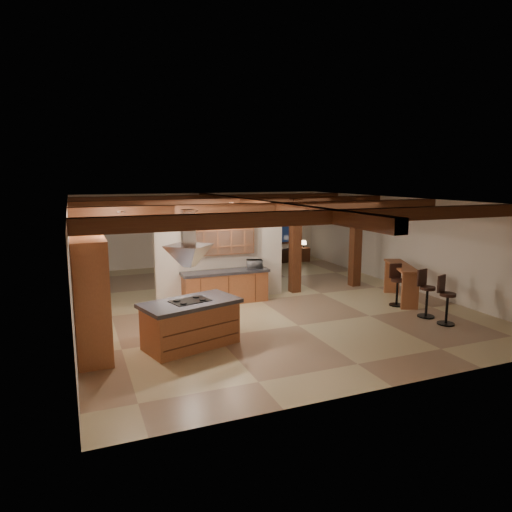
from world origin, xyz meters
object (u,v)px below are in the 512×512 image
(sofa, at_px, (274,256))
(bar_counter, at_px, (401,277))
(kitchen_island, at_px, (191,323))
(dining_table, at_px, (232,270))

(sofa, relative_size, bar_counter, 0.95)
(kitchen_island, height_order, bar_counter, bar_counter)
(kitchen_island, relative_size, sofa, 1.15)
(kitchen_island, height_order, sofa, kitchen_island)
(sofa, bearing_deg, dining_table, 25.84)
(dining_table, distance_m, bar_counter, 5.69)
(dining_table, bearing_deg, sofa, 22.10)
(dining_table, height_order, sofa, dining_table)
(sofa, xyz_separation_m, bar_counter, (0.98, -6.74, 0.43))
(dining_table, distance_m, sofa, 3.56)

